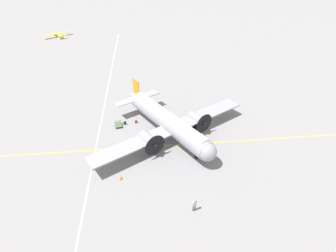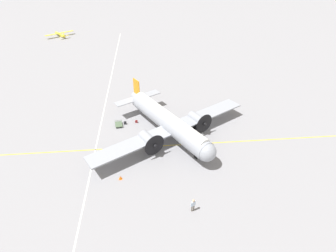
{
  "view_description": "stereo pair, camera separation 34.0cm",
  "coord_description": "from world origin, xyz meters",
  "px_view_note": "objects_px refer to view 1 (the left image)",
  "views": [
    {
      "loc": [
        -3.36,
        -32.96,
        24.4
      ],
      "look_at": [
        0.0,
        0.0,
        1.76
      ],
      "focal_mm": 28.0,
      "sensor_mm": 36.0,
      "label": 1
    },
    {
      "loc": [
        -3.02,
        -32.99,
        24.4
      ],
      "look_at": [
        0.0,
        0.0,
        1.76
      ],
      "focal_mm": 28.0,
      "sensor_mm": 36.0,
      "label": 2
    }
  ],
  "objects_px": {
    "suitcase_upright_spare": "(125,123)",
    "light_aircraft_distant": "(58,35)",
    "suitcase_near_door": "(136,122)",
    "crew_foreground": "(195,204)",
    "traffic_cone": "(121,178)",
    "baggage_cart": "(118,125)",
    "airliner_main": "(170,123)"
  },
  "relations": [
    {
      "from": "crew_foreground",
      "to": "suitcase_upright_spare",
      "type": "distance_m",
      "value": 19.98
    },
    {
      "from": "crew_foreground",
      "to": "light_aircraft_distant",
      "type": "xyz_separation_m",
      "value": [
        -31.92,
        72.47,
        -0.33
      ]
    },
    {
      "from": "suitcase_upright_spare",
      "to": "baggage_cart",
      "type": "xyz_separation_m",
      "value": [
        -1.05,
        -0.31,
        -0.0
      ]
    },
    {
      "from": "traffic_cone",
      "to": "light_aircraft_distant",
      "type": "bearing_deg",
      "value": 109.43
    },
    {
      "from": "crew_foreground",
      "to": "traffic_cone",
      "type": "xyz_separation_m",
      "value": [
        -8.34,
        5.63,
        -0.87
      ]
    },
    {
      "from": "airliner_main",
      "to": "light_aircraft_distant",
      "type": "bearing_deg",
      "value": 177.24
    },
    {
      "from": "suitcase_near_door",
      "to": "baggage_cart",
      "type": "bearing_deg",
      "value": -167.58
    },
    {
      "from": "crew_foreground",
      "to": "traffic_cone",
      "type": "distance_m",
      "value": 10.1
    },
    {
      "from": "airliner_main",
      "to": "traffic_cone",
      "type": "relative_size",
      "value": 44.88
    },
    {
      "from": "suitcase_upright_spare",
      "to": "baggage_cart",
      "type": "relative_size",
      "value": 0.32
    },
    {
      "from": "suitcase_near_door",
      "to": "baggage_cart",
      "type": "height_order",
      "value": "baggage_cart"
    },
    {
      "from": "airliner_main",
      "to": "suitcase_near_door",
      "type": "relative_size",
      "value": 51.2
    },
    {
      "from": "traffic_cone",
      "to": "baggage_cart",
      "type": "bearing_deg",
      "value": 94.6
    },
    {
      "from": "suitcase_near_door",
      "to": "light_aircraft_distant",
      "type": "height_order",
      "value": "light_aircraft_distant"
    },
    {
      "from": "suitcase_near_door",
      "to": "baggage_cart",
      "type": "distance_m",
      "value": 2.96
    },
    {
      "from": "baggage_cart",
      "to": "light_aircraft_distant",
      "type": "relative_size",
      "value": 0.23
    },
    {
      "from": "suitcase_upright_spare",
      "to": "light_aircraft_distant",
      "type": "distance_m",
      "value": 59.23
    },
    {
      "from": "baggage_cart",
      "to": "light_aircraft_distant",
      "type": "height_order",
      "value": "light_aircraft_distant"
    },
    {
      "from": "airliner_main",
      "to": "suitcase_near_door",
      "type": "bearing_deg",
      "value": -160.91
    },
    {
      "from": "airliner_main",
      "to": "suitcase_upright_spare",
      "type": "xyz_separation_m",
      "value": [
        -7.04,
        4.09,
        -2.32
      ]
    },
    {
      "from": "suitcase_upright_spare",
      "to": "traffic_cone",
      "type": "height_order",
      "value": "suitcase_upright_spare"
    },
    {
      "from": "airliner_main",
      "to": "light_aircraft_distant",
      "type": "relative_size",
      "value": 3.0
    },
    {
      "from": "crew_foreground",
      "to": "light_aircraft_distant",
      "type": "relative_size",
      "value": 0.23
    },
    {
      "from": "suitcase_near_door",
      "to": "light_aircraft_distant",
      "type": "xyz_separation_m",
      "value": [
        -25.49,
        53.98,
        0.57
      ]
    },
    {
      "from": "light_aircraft_distant",
      "to": "traffic_cone",
      "type": "relative_size",
      "value": 14.96
    },
    {
      "from": "light_aircraft_distant",
      "to": "suitcase_near_door",
      "type": "bearing_deg",
      "value": 167.87
    },
    {
      "from": "crew_foreground",
      "to": "light_aircraft_distant",
      "type": "distance_m",
      "value": 79.19
    },
    {
      "from": "suitcase_near_door",
      "to": "traffic_cone",
      "type": "height_order",
      "value": "traffic_cone"
    },
    {
      "from": "baggage_cart",
      "to": "crew_foreground",
      "type": "bearing_deg",
      "value": 18.93
    },
    {
      "from": "airliner_main",
      "to": "crew_foreground",
      "type": "height_order",
      "value": "airliner_main"
    },
    {
      "from": "baggage_cart",
      "to": "suitcase_near_door",
      "type": "bearing_deg",
      "value": 93.79
    },
    {
      "from": "airliner_main",
      "to": "suitcase_upright_spare",
      "type": "distance_m",
      "value": 8.46
    }
  ]
}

